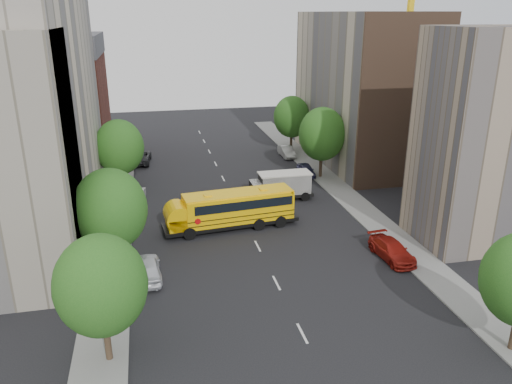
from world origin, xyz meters
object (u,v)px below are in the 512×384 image
object	(u,v)px
street_tree_0	(101,286)
street_tree_1	(110,209)
street_tree_2	(119,147)
parked_car_4	(306,170)
parked_car_5	(287,152)
parked_car_3	(392,250)
parked_car_0	(147,268)
street_tree_4	(322,134)
safari_truck	(280,185)
parked_car_1	(136,196)
parked_car_2	(140,157)
street_tree_5	(292,117)
school_bus	(229,208)

from	to	relation	value
street_tree_0	street_tree_1	xyz separation A→B (m)	(0.00, 10.00, 0.31)
street_tree_2	parked_car_4	world-z (taller)	street_tree_2
parked_car_4	parked_car_5	size ratio (longest dim) A/B	0.93
street_tree_1	parked_car_3	xyz separation A→B (m)	(20.60, -2.32, -4.25)
parked_car_0	parked_car_4	world-z (taller)	parked_car_0
street_tree_4	safari_truck	xyz separation A→B (m)	(-6.38, -5.93, -3.60)
parked_car_1	parked_car_2	distance (m)	14.20
street_tree_1	parked_car_0	size ratio (longest dim) A/B	1.68
street_tree_0	street_tree_2	xyz separation A→B (m)	(0.00, 28.00, 0.19)
street_tree_0	street_tree_2	distance (m)	28.00
parked_car_1	parked_car_4	size ratio (longest dim) A/B	1.15
street_tree_1	parked_car_3	size ratio (longest dim) A/B	1.63
street_tree_2	street_tree_4	distance (m)	22.00
parked_car_0	parked_car_5	world-z (taller)	parked_car_0
street_tree_2	parked_car_3	size ratio (longest dim) A/B	1.59
street_tree_4	parked_car_1	size ratio (longest dim) A/B	1.79
street_tree_5	parked_car_4	world-z (taller)	street_tree_5
school_bus	parked_car_4	world-z (taller)	school_bus
street_tree_2	parked_car_0	bearing A→B (deg)	-83.51
street_tree_4	street_tree_5	bearing A→B (deg)	90.00
street_tree_0	parked_car_4	distance (m)	35.82
street_tree_0	street_tree_2	bearing A→B (deg)	90.00
street_tree_1	street_tree_4	distance (m)	28.43
street_tree_5	parked_car_0	distance (m)	37.28
school_bus	parked_car_5	distance (m)	24.00
street_tree_1	street_tree_4	size ratio (longest dim) A/B	0.98
street_tree_5	parked_car_2	xyz separation A→B (m)	(-20.26, -1.57, -3.92)
parked_car_5	street_tree_0	bearing A→B (deg)	-119.78
school_bus	parked_car_3	distance (m)	14.05
street_tree_0	parked_car_5	distance (m)	42.76
street_tree_0	parked_car_1	world-z (taller)	street_tree_0
street_tree_1	parked_car_2	size ratio (longest dim) A/B	1.40
street_tree_5	parked_car_3	size ratio (longest dim) A/B	1.55
street_tree_5	school_bus	distance (m)	27.19
street_tree_1	street_tree_2	size ratio (longest dim) A/B	1.03
school_bus	parked_car_5	world-z (taller)	school_bus
street_tree_1	safari_truck	world-z (taller)	street_tree_1
street_tree_0	street_tree_5	size ratio (longest dim) A/B	0.99
street_tree_2	safari_truck	world-z (taller)	street_tree_2
street_tree_0	street_tree_1	size ratio (longest dim) A/B	0.94
street_tree_2	street_tree_5	bearing A→B (deg)	28.61
school_bus	safari_truck	distance (m)	8.65
street_tree_1	parked_car_2	world-z (taller)	street_tree_1
street_tree_0	parked_car_1	size ratio (longest dim) A/B	1.64
street_tree_1	parked_car_2	bearing A→B (deg)	86.50
street_tree_4	parked_car_0	bearing A→B (deg)	-135.67
school_bus	parked_car_1	world-z (taller)	school_bus
street_tree_1	parked_car_0	distance (m)	4.89
parked_car_4	street_tree_1	bearing A→B (deg)	-133.97
safari_truck	street_tree_0	bearing A→B (deg)	-125.62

